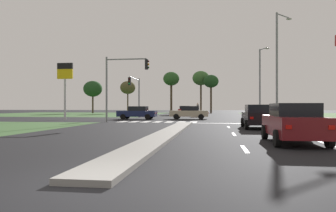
{
  "coord_description": "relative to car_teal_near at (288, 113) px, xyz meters",
  "views": [
    {
      "loc": [
        2.43,
        -5.54,
        1.48
      ],
      "look_at": [
        -3.14,
        33.26,
        1.56
      ],
      "focal_mm": 34.04,
      "sensor_mm": 36.0,
      "label": 1
    }
  ],
  "objects": [
    {
      "name": "lane_dash_near",
      "position": [
        -7.08,
        -25.39,
        -0.79
      ],
      "size": [
        0.14,
        2.0,
        0.01
      ],
      "primitive_type": "cube",
      "color": "silver",
      "rests_on": "ground"
    },
    {
      "name": "car_beige_second",
      "position": [
        -11.0,
        0.93,
        -0.01
      ],
      "size": [
        4.54,
        2.0,
        1.54
      ],
      "rotation": [
        0.0,
        0.0,
        1.57
      ],
      "color": "#BCAD8E",
      "rests_on": "ground"
    },
    {
      "name": "crosswalk_bar_third",
      "position": [
        -14.68,
        -6.38,
        -0.79
      ],
      "size": [
        0.7,
        2.8,
        0.01
      ],
      "primitive_type": "cube",
      "color": "silver",
      "rests_on": "ground"
    },
    {
      "name": "crosswalk_bar_fourth",
      "position": [
        -13.53,
        -6.38,
        -0.79
      ],
      "size": [
        0.7,
        2.8,
        0.01
      ],
      "primitive_type": "cube",
      "color": "silver",
      "rests_on": "ground"
    },
    {
      "name": "crosswalk_bar_second",
      "position": [
        -15.83,
        -6.38,
        -0.79
      ],
      "size": [
        0.7,
        2.8,
        0.01
      ],
      "primitive_type": "cube",
      "color": "silver",
      "rests_on": "ground"
    },
    {
      "name": "edge_line_right",
      "position": [
        -3.73,
        -19.18,
        -0.79
      ],
      "size": [
        0.14,
        24.0,
        0.01
      ],
      "primitive_type": "cube",
      "color": "silver",
      "rests_on": "ground"
    },
    {
      "name": "fuel_price_totem",
      "position": [
        -24.82,
        -2.75,
        3.91
      ],
      "size": [
        1.8,
        0.24,
        6.43
      ],
      "color": "silver",
      "rests_on": "ground"
    },
    {
      "name": "crosswalk_bar_seventh",
      "position": [
        -10.08,
        -6.38,
        -0.79
      ],
      "size": [
        0.7,
        2.8,
        0.01
      ],
      "primitive_type": "cube",
      "color": "silver",
      "rests_on": "ground"
    },
    {
      "name": "street_lamp_second",
      "position": [
        -2.14,
        -5.57,
        4.94
      ],
      "size": [
        1.84,
        1.9,
        10.33
      ],
      "color": "gray",
      "rests_on": "ground"
    },
    {
      "name": "lane_dash_second",
      "position": [
        -7.08,
        -19.39,
        -0.79
      ],
      "size": [
        0.14,
        2.0,
        0.01
      ],
      "primitive_type": "cube",
      "color": "silver",
      "rests_on": "ground"
    },
    {
      "name": "car_grey_third",
      "position": [
        -12.82,
        31.62,
        -0.04
      ],
      "size": [
        2.1,
        4.44,
        1.49
      ],
      "rotation": [
        0.0,
        0.0,
        3.14
      ],
      "color": "slate",
      "rests_on": "ground"
    },
    {
      "name": "treeline_near",
      "position": [
        -35.52,
        32.79,
        4.74
      ],
      "size": [
        4.26,
        4.26,
        7.38
      ],
      "color": "#423323",
      "rests_on": "ground"
    },
    {
      "name": "car_teal_near",
      "position": [
        0.0,
        0.0,
        0.0
      ],
      "size": [
        4.52,
        1.98,
        1.57
      ],
      "rotation": [
        0.0,
        0.0,
        -1.57
      ],
      "color": "#19565B",
      "rests_on": "ground"
    },
    {
      "name": "stop_bar_near",
      "position": [
        -6.78,
        -8.18,
        -0.79
      ],
      "size": [
        6.4,
        0.5,
        0.01
      ],
      "primitive_type": "cube",
      "color": "silver",
      "rests_on": "ground"
    },
    {
      "name": "pedestrian_at_median",
      "position": [
        -10.55,
        11.88,
        0.51
      ],
      "size": [
        0.34,
        0.34,
        1.91
      ],
      "rotation": [
        0.0,
        0.0,
        2.62
      ],
      "color": "#9E8966",
      "rests_on": "median_island_far"
    },
    {
      "name": "car_red_fifth",
      "position": [
        -12.95,
        16.68,
        0.02
      ],
      "size": [
        2.05,
        4.47,
        1.61
      ],
      "rotation": [
        0.0,
        0.0,
        3.14
      ],
      "color": "#A31919",
      "rests_on": "ground"
    },
    {
      "name": "street_lamp_third",
      "position": [
        -2.21,
        5.22,
        4.15
      ],
      "size": [
        1.01,
        1.88,
        8.87
      ],
      "color": "gray",
      "rests_on": "ground"
    },
    {
      "name": "median_island_far",
      "position": [
        -10.58,
        23.82,
        -0.73
      ],
      "size": [
        1.2,
        36.0,
        0.14
      ],
      "primitive_type": "cube",
      "color": "#ADA89E",
      "rests_on": "ground"
    },
    {
      "name": "median_island_near",
      "position": [
        -10.58,
        -20.18,
        -0.73
      ],
      "size": [
        1.2,
        22.0,
        0.14
      ],
      "primitive_type": "cube",
      "color": "gray",
      "rests_on": "ground"
    },
    {
      "name": "car_navy_fourth",
      "position": [
        -16.98,
        -0.47,
        -0.02
      ],
      "size": [
        4.53,
        1.97,
        1.52
      ],
      "rotation": [
        0.0,
        0.0,
        1.57
      ],
      "color": "#161E47",
      "rests_on": "ground"
    },
    {
      "name": "treeline_third",
      "position": [
        -17.41,
        32.8,
        6.69
      ],
      "size": [
        3.55,
        3.55,
        9.16
      ],
      "color": "#423323",
      "rests_on": "ground"
    },
    {
      "name": "car_black_sixth",
      "position": [
        -5.12,
        -14.37,
        0.02
      ],
      "size": [
        2.08,
        4.59,
        1.62
      ],
      "color": "black",
      "rests_on": "ground"
    },
    {
      "name": "crosswalk_bar_fifth",
      "position": [
        -12.38,
        -6.38,
        -0.79
      ],
      "size": [
        0.7,
        2.8,
        0.01
      ],
      "primitive_type": "cube",
      "color": "silver",
      "rests_on": "ground"
    },
    {
      "name": "treeline_fourth",
      "position": [
        -11.04,
        36.57,
        7.15
      ],
      "size": [
        3.88,
        3.88,
        9.7
      ],
      "color": "#423323",
      "rests_on": "ground"
    },
    {
      "name": "ground_plane",
      "position": [
        -10.58,
        -1.18,
        -0.8
      ],
      "size": [
        200.0,
        200.0,
        0.0
      ],
      "primitive_type": "plane",
      "color": "black"
    },
    {
      "name": "traffic_signal_far_left",
      "position": [
        -18.18,
        3.45,
        2.92
      ],
      "size": [
        0.32,
        5.26,
        5.32
      ],
      "color": "gray",
      "rests_on": "ground"
    },
    {
      "name": "lane_dash_third",
      "position": [
        -7.08,
        -13.39,
        -0.79
      ],
      "size": [
        0.14,
        2.0,
        0.01
      ],
      "primitive_type": "cube",
      "color": "silver",
      "rests_on": "ground"
    },
    {
      "name": "traffic_signal_near_left",
      "position": [
        -16.76,
        -7.78,
        3.4
      ],
      "size": [
        4.21,
        0.32,
        6.19
      ],
      "color": "gray",
      "rests_on": "ground"
    },
    {
      "name": "treeline_second",
      "position": [
        -27.49,
        33.52,
        4.99
      ],
      "size": [
        3.46,
        3.46,
        7.3
      ],
      "color": "#423323",
      "rests_on": "ground"
    },
    {
      "name": "crosswalk_bar_near",
      "position": [
        -16.98,
        -6.38,
        -0.79
      ],
      "size": [
        0.7,
        2.8,
        0.01
      ],
      "primitive_type": "cube",
      "color": "silver",
      "rests_on": "ground"
    },
    {
      "name": "grass_verge_far_left",
      "position": [
        -36.08,
        23.32,
        -0.8
      ],
      "size": [
        35.0,
        35.0,
        0.01
      ],
      "primitive_type": "cube",
      "color": "#385B2D",
      "rests_on": "ground"
    },
    {
      "name": "crosswalk_bar_sixth",
      "position": [
        -11.23,
        -6.38,
        -0.79
      ],
      "size": [
        0.7,
        2.8,
        0.01
      ],
      "primitive_type": "cube",
      "color": "silver",
      "rests_on": "ground"
    },
    {
      "name": "treeline_fifth",
      "position": [
        -8.72,
        34.17,
        6.18
      ],
      "size": [
        3.34,
        3.34,
        8.53
      ],
      "color": "#423323",
      "rests_on": "ground"
    },
    {
      "name": "car_maroon_seventh",
      "position": [
        -4.95,
        -23.24,
        0.02
      ],
      "size": [
        2.02,
        4.58,
        1.62
      ],
      "color": "maroon",
      "rests_on": "ground"
    }
  ]
}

